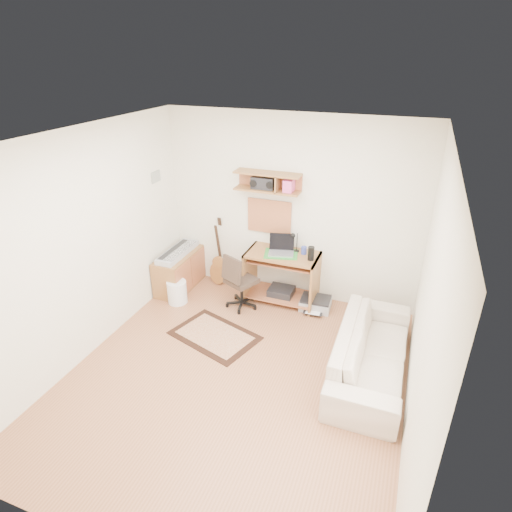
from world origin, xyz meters
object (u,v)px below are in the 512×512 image
at_px(task_chair, 242,280).
at_px(sofa, 372,345).
at_px(cabinet, 179,271).
at_px(printer, 315,303).
at_px(desk, 282,277).

bearing_deg(task_chair, sofa, 2.92).
bearing_deg(cabinet, sofa, -17.35).
relative_size(printer, sofa, 0.22).
bearing_deg(sofa, desk, 51.75).
height_order(desk, cabinet, desk).
relative_size(task_chair, sofa, 0.44).
bearing_deg(cabinet, desk, 6.38).
height_order(desk, task_chair, task_chair).
xyz_separation_m(cabinet, printer, (2.08, 0.14, -0.19)).
distance_m(desk, cabinet, 1.58).
height_order(cabinet, sofa, sofa).
bearing_deg(desk, task_chair, -143.95).
height_order(cabinet, printer, cabinet).
xyz_separation_m(desk, printer, (0.52, -0.04, -0.29)).
bearing_deg(task_chair, desk, 60.97).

